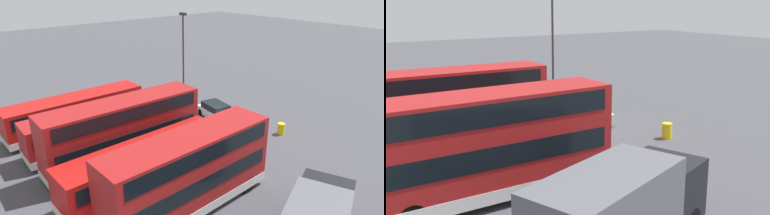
% 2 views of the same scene
% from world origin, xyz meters
% --- Properties ---
extents(ground_plane, '(140.00, 140.00, 0.00)m').
position_xyz_m(ground_plane, '(0.00, 0.00, 0.00)').
color(ground_plane, '#47474C').
extents(bus_double_decker_near_end, '(2.87, 10.38, 4.55)m').
position_xyz_m(bus_double_decker_near_end, '(-6.96, 8.94, 2.45)').
color(bus_double_decker_near_end, '#A51919').
rests_on(bus_double_decker_near_end, ground).
extents(bus_single_deck_second, '(2.94, 10.94, 2.95)m').
position_xyz_m(bus_single_deck_second, '(-3.72, 9.59, 1.62)').
color(bus_single_deck_second, '#B71411').
rests_on(bus_single_deck_second, ground).
extents(bus_double_decker_third, '(2.72, 11.18, 4.55)m').
position_xyz_m(bus_double_decker_third, '(-0.01, 8.96, 2.45)').
color(bus_double_decker_third, '#A51919').
rests_on(bus_double_decker_third, ground).
extents(bus_single_deck_fourth, '(2.79, 10.64, 2.95)m').
position_xyz_m(bus_single_deck_fourth, '(3.46, 9.38, 1.62)').
color(bus_single_deck_fourth, '#A51919').
rests_on(bus_single_deck_fourth, ground).
extents(bus_single_deck_fifth, '(2.82, 11.59, 2.95)m').
position_xyz_m(bus_single_deck_fifth, '(7.38, 9.32, 1.62)').
color(bus_single_deck_fifth, '#B71411').
rests_on(bus_single_deck_fifth, ground).
extents(car_hatchback_silver, '(4.32, 2.45, 1.43)m').
position_xyz_m(car_hatchback_silver, '(1.37, -1.24, 0.70)').
color(car_hatchback_silver, silver).
rests_on(car_hatchback_silver, ground).
extents(lamp_post_tall, '(0.70, 0.30, 9.16)m').
position_xyz_m(lamp_post_tall, '(5.41, -0.68, 5.28)').
color(lamp_post_tall, '#38383D').
rests_on(lamp_post_tall, ground).
extents(waste_bin_yellow, '(0.60, 0.60, 0.95)m').
position_xyz_m(waste_bin_yellow, '(-4.44, -3.02, 0.47)').
color(waste_bin_yellow, yellow).
rests_on(waste_bin_yellow, ground).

